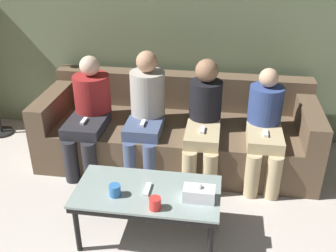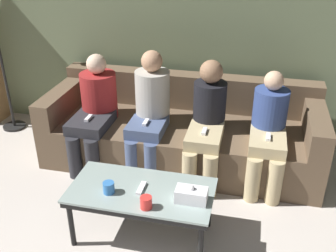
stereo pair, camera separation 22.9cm
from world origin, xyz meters
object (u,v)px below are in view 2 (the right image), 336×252
object	(u,v)px
coffee_table	(142,194)
cup_near_left	(109,188)
couch	(182,132)
seated_person_left_end	(95,107)
cup_near_right	(146,202)
seated_person_mid_left	(150,109)
seated_person_right_end	(269,128)
tissue_box	(191,195)
game_remote	(141,188)
seated_person_mid_right	(207,119)

from	to	relation	value
coffee_table	cup_near_left	distance (m)	0.25
couch	seated_person_left_end	bearing A→B (deg)	-164.92
cup_near_right	seated_person_mid_left	xyz separation A→B (m)	(-0.30, 1.19, 0.13)
coffee_table	seated_person_left_end	bearing A→B (deg)	127.50
seated_person_left_end	seated_person_right_end	world-z (taller)	seated_person_left_end
cup_near_left	seated_person_left_end	distance (m)	1.20
tissue_box	game_remote	world-z (taller)	tissue_box
couch	cup_near_right	size ratio (longest dim) A/B	30.00
seated_person_left_end	seated_person_right_end	size ratio (longest dim) A/B	1.04
cup_near_right	tissue_box	bearing A→B (deg)	26.25
game_remote	seated_person_left_end	size ratio (longest dim) A/B	0.14
seated_person_mid_left	tissue_box	bearing A→B (deg)	-60.96
game_remote	seated_person_left_end	bearing A→B (deg)	127.50
cup_near_left	cup_near_right	world-z (taller)	cup_near_right
cup_near_left	seated_person_right_end	world-z (taller)	seated_person_right_end
coffee_table	seated_person_mid_right	bearing A→B (deg)	70.67
seated_person_right_end	couch	bearing A→B (deg)	163.95
seated_person_mid_right	seated_person_mid_left	bearing A→B (deg)	176.04
seated_person_left_end	seated_person_right_end	bearing A→B (deg)	-0.52
couch	cup_near_left	xyz separation A→B (m)	(-0.28, -1.29, 0.19)
couch	seated_person_mid_right	world-z (taller)	seated_person_mid_right
tissue_box	seated_person_left_end	bearing A→B (deg)	137.57
cup_near_left	cup_near_right	size ratio (longest dim) A/B	0.98
tissue_box	seated_person_mid_right	size ratio (longest dim) A/B	0.20
cup_near_right	coffee_table	bearing A→B (deg)	115.54
coffee_table	seated_person_mid_right	xyz separation A→B (m)	(0.34, 0.96, 0.18)
coffee_table	game_remote	xyz separation A→B (m)	(-0.00, 0.00, 0.05)
coffee_table	seated_person_right_end	xyz separation A→B (m)	(0.88, 0.96, 0.16)
cup_near_left	tissue_box	size ratio (longest dim) A/B	0.39
cup_near_left	cup_near_right	xyz separation A→B (m)	(0.30, -0.10, 0.00)
coffee_table	cup_near_right	distance (m)	0.23
tissue_box	seated_person_mid_left	size ratio (longest dim) A/B	0.19
couch	tissue_box	xyz separation A→B (m)	(0.31, -1.25, 0.20)
couch	cup_near_right	world-z (taller)	couch
seated_person_right_end	game_remote	bearing A→B (deg)	-132.42
couch	coffee_table	distance (m)	1.20
cup_near_left	seated_person_mid_right	distance (m)	1.19
tissue_box	seated_person_right_end	size ratio (longest dim) A/B	0.21
cup_near_right	cup_near_left	bearing A→B (deg)	161.57
tissue_box	seated_person_right_end	xyz separation A→B (m)	(0.51, 1.01, 0.06)
seated_person_left_end	seated_person_mid_left	xyz separation A→B (m)	(0.54, 0.02, 0.03)
seated_person_mid_left	seated_person_right_end	bearing A→B (deg)	-1.81
seated_person_mid_right	cup_near_right	bearing A→B (deg)	-102.02
couch	seated_person_left_end	world-z (taller)	seated_person_left_end
seated_person_mid_left	cup_near_right	bearing A→B (deg)	-75.91
tissue_box	seated_person_left_end	world-z (taller)	seated_person_left_end
seated_person_mid_left	seated_person_mid_right	distance (m)	0.55
seated_person_left_end	seated_person_mid_right	bearing A→B (deg)	-0.96
couch	tissue_box	size ratio (longest dim) A/B	11.98
seated_person_mid_right	seated_person_left_end	bearing A→B (deg)	179.04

